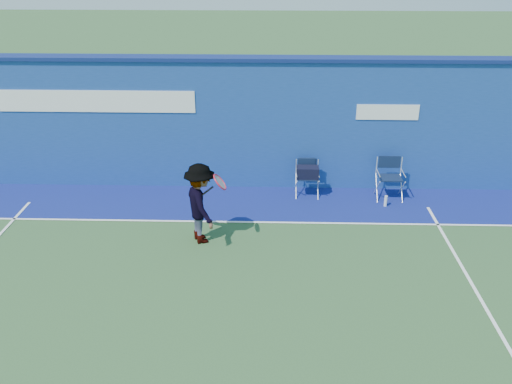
{
  "coord_description": "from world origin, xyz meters",
  "views": [
    {
      "loc": [
        0.97,
        -6.88,
        5.47
      ],
      "look_at": [
        0.7,
        2.6,
        1.0
      ],
      "focal_mm": 38.0,
      "sensor_mm": 36.0,
      "label": 1
    }
  ],
  "objects_px": {
    "tennis_player": "(201,204)",
    "directors_chair_right": "(389,186)",
    "water_bottle": "(386,201)",
    "directors_chair_left": "(307,181)"
  },
  "relations": [
    {
      "from": "directors_chair_left",
      "to": "tennis_player",
      "type": "relative_size",
      "value": 0.53
    },
    {
      "from": "water_bottle",
      "to": "tennis_player",
      "type": "xyz_separation_m",
      "value": [
        -3.93,
        -1.61,
        0.68
      ]
    },
    {
      "from": "directors_chair_right",
      "to": "water_bottle",
      "type": "relative_size",
      "value": 3.67
    },
    {
      "from": "directors_chair_right",
      "to": "water_bottle",
      "type": "bearing_deg",
      "value": -108.11
    },
    {
      "from": "directors_chair_right",
      "to": "directors_chair_left",
      "type": "bearing_deg",
      "value": 177.51
    },
    {
      "from": "directors_chair_right",
      "to": "tennis_player",
      "type": "bearing_deg",
      "value": -153.26
    },
    {
      "from": "water_bottle",
      "to": "tennis_player",
      "type": "bearing_deg",
      "value": -157.69
    },
    {
      "from": "tennis_player",
      "to": "directors_chair_right",
      "type": "bearing_deg",
      "value": 26.74
    },
    {
      "from": "directors_chair_right",
      "to": "water_bottle",
      "type": "height_order",
      "value": "directors_chair_right"
    },
    {
      "from": "directors_chair_left",
      "to": "tennis_player",
      "type": "bearing_deg",
      "value": -135.8
    }
  ]
}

